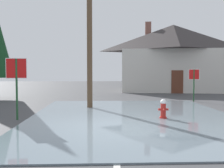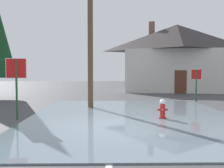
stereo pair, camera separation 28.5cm
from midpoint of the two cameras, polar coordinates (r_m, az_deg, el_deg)
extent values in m
cube|color=#424244|center=(8.86, 1.16, -10.04)|extent=(80.00, 80.00, 0.10)
cube|color=slate|center=(10.92, 5.36, -7.20)|extent=(8.57, 11.02, 0.04)
cube|color=silver|center=(7.87, -4.05, -11.30)|extent=(3.21, 0.41, 0.01)
cylinder|color=#1E4C28|center=(10.81, -19.78, -1.11)|extent=(0.08, 0.08, 2.42)
cube|color=white|center=(10.78, -19.86, 3.31)|extent=(0.80, 0.11, 0.80)
cube|color=red|center=(10.78, -19.86, 3.31)|extent=(0.75, 0.12, 0.75)
cylinder|color=#AD231E|center=(10.56, 11.94, -7.44)|extent=(0.29, 0.29, 0.10)
cylinder|color=#AD231E|center=(10.51, 11.96, -5.75)|extent=(0.21, 0.21, 0.53)
sphere|color=white|center=(10.46, 11.98, -3.96)|extent=(0.23, 0.23, 0.23)
cylinder|color=#AD231E|center=(10.47, 11.13, -5.63)|extent=(0.10, 0.09, 0.09)
cylinder|color=#AD231E|center=(10.54, 12.79, -5.59)|extent=(0.10, 0.09, 0.09)
cylinder|color=#AD231E|center=(10.35, 12.15, -5.73)|extent=(0.10, 0.10, 0.10)
cylinder|color=brown|center=(13.58, -4.26, 13.29)|extent=(0.28, 0.28, 8.76)
cylinder|color=#1E4C28|center=(16.97, 18.70, -0.35)|extent=(0.08, 0.08, 2.03)
cube|color=white|center=(16.95, 18.74, 2.04)|extent=(0.58, 0.33, 0.65)
cube|color=red|center=(16.95, 18.74, 2.04)|extent=(0.55, 0.32, 0.61)
cube|color=beige|center=(25.72, 14.48, 2.84)|extent=(10.35, 7.38, 3.89)
pyramid|color=#332D2D|center=(25.92, 14.57, 9.96)|extent=(11.18, 7.97, 2.53)
cube|color=brown|center=(26.90, 9.14, 11.11)|extent=(0.68, 0.68, 2.28)
cube|color=#592D1E|center=(22.73, 15.36, 0.45)|extent=(1.00, 0.21, 2.00)
camera|label=1|loc=(0.14, -89.31, 0.04)|focal=41.04mm
camera|label=2|loc=(0.14, 90.69, -0.04)|focal=41.04mm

